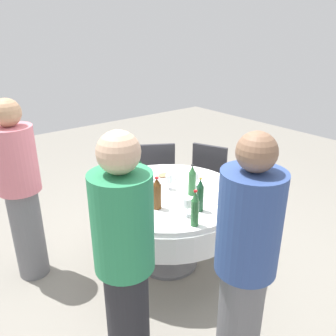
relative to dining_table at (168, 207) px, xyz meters
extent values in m
plane|color=gray|center=(0.00, 0.00, -0.59)|extent=(10.00, 10.00, 0.00)
cylinder|color=white|center=(0.00, 0.00, 0.13)|extent=(1.32, 1.32, 0.04)
cylinder|color=white|center=(0.00, 0.00, 0.00)|extent=(1.35, 1.35, 0.22)
cylinder|color=slate|center=(0.00, 0.00, -0.35)|extent=(0.14, 0.14, 0.48)
cylinder|color=slate|center=(0.00, 0.00, -0.58)|extent=(0.56, 0.56, 0.03)
cylinder|color=#194728|center=(-0.47, 0.01, 0.25)|extent=(0.06, 0.06, 0.20)
cone|color=#194728|center=(-0.47, 0.01, 0.37)|extent=(0.06, 0.06, 0.06)
cylinder|color=gold|center=(-0.47, 0.01, 0.41)|extent=(0.03, 0.03, 0.01)
cylinder|color=#194728|center=(-0.01, -0.41, 0.25)|extent=(0.06, 0.06, 0.21)
cone|color=#194728|center=(-0.01, -0.41, 0.39)|extent=(0.05, 0.05, 0.06)
cylinder|color=gold|center=(-0.01, -0.41, 0.43)|extent=(0.02, 0.02, 0.01)
cylinder|color=#2D6B38|center=(0.13, -0.17, 0.25)|extent=(0.06, 0.06, 0.20)
cone|color=#2D6B38|center=(0.13, -0.17, 0.38)|extent=(0.06, 0.06, 0.06)
cylinder|color=black|center=(0.13, -0.17, 0.42)|extent=(0.03, 0.03, 0.01)
cylinder|color=#593314|center=(-0.25, -0.18, 0.25)|extent=(0.07, 0.07, 0.21)
cone|color=#593314|center=(-0.25, -0.18, 0.38)|extent=(0.06, 0.06, 0.05)
cylinder|color=red|center=(-0.25, -0.18, 0.41)|extent=(0.03, 0.03, 0.01)
cylinder|color=#2D6B38|center=(-0.19, -0.55, 0.25)|extent=(0.06, 0.06, 0.20)
cone|color=#2D6B38|center=(-0.19, -0.55, 0.39)|extent=(0.05, 0.05, 0.07)
cylinder|color=red|center=(-0.19, -0.55, 0.42)|extent=(0.03, 0.03, 0.01)
cylinder|color=#194728|center=(-0.09, 0.33, 0.25)|extent=(0.07, 0.07, 0.20)
cone|color=#194728|center=(-0.09, 0.33, 0.38)|extent=(0.06, 0.06, 0.05)
cylinder|color=gold|center=(-0.09, 0.33, 0.41)|extent=(0.03, 0.03, 0.01)
cylinder|color=white|center=(0.25, -0.06, 0.15)|extent=(0.06, 0.06, 0.00)
cylinder|color=white|center=(0.25, -0.06, 0.19)|extent=(0.01, 0.01, 0.07)
cylinder|color=white|center=(0.25, -0.06, 0.25)|extent=(0.08, 0.08, 0.07)
cylinder|color=gold|center=(0.25, -0.06, 0.23)|extent=(0.06, 0.06, 0.03)
cylinder|color=white|center=(0.04, 0.04, 0.15)|extent=(0.06, 0.06, 0.00)
cylinder|color=white|center=(0.04, 0.04, 0.19)|extent=(0.01, 0.01, 0.06)
cylinder|color=white|center=(0.04, 0.04, 0.25)|extent=(0.06, 0.06, 0.07)
cylinder|color=gold|center=(0.04, 0.04, 0.23)|extent=(0.05, 0.05, 0.03)
cylinder|color=white|center=(-0.15, -0.42, 0.15)|extent=(0.06, 0.06, 0.00)
cylinder|color=white|center=(-0.15, -0.42, 0.19)|extent=(0.01, 0.01, 0.08)
cylinder|color=white|center=(-0.15, -0.42, 0.27)|extent=(0.07, 0.07, 0.07)
cylinder|color=maroon|center=(-0.15, -0.42, 0.25)|extent=(0.06, 0.06, 0.03)
cylinder|color=white|center=(-0.15, 0.14, 0.16)|extent=(0.25, 0.25, 0.02)
cylinder|color=white|center=(0.16, 0.26, 0.16)|extent=(0.24, 0.24, 0.02)
ellipsoid|color=tan|center=(0.16, 0.26, 0.18)|extent=(0.11, 0.10, 0.02)
cylinder|color=white|center=(0.26, -0.41, 0.16)|extent=(0.21, 0.21, 0.02)
cube|color=silver|center=(-0.03, -0.21, 0.15)|extent=(0.15, 0.13, 0.00)
cube|color=white|center=(-0.45, 0.21, 0.16)|extent=(0.17, 0.17, 0.02)
cylinder|color=#26262B|center=(-0.88, -0.71, -0.18)|extent=(0.26, 0.26, 0.82)
cylinder|color=#2D8C59|center=(-0.88, -0.71, 0.51)|extent=(0.34, 0.34, 0.57)
sphere|color=#D8AD8C|center=(-0.88, -0.71, 0.91)|extent=(0.23, 0.23, 0.23)
cylinder|color=slate|center=(-1.05, 0.64, -0.18)|extent=(0.26, 0.26, 0.83)
cylinder|color=#D8727F|center=(-1.05, 0.64, 0.51)|extent=(0.34, 0.34, 0.54)
sphere|color=tan|center=(-1.05, 0.64, 0.89)|extent=(0.22, 0.22, 0.22)
cylinder|color=slate|center=(-0.38, -1.16, -0.17)|extent=(0.26, 0.26, 0.83)
cylinder|color=#334C8C|center=(-0.38, -1.16, 0.53)|extent=(0.34, 0.34, 0.58)
sphere|color=#8C664C|center=(-0.38, -1.16, 0.93)|extent=(0.21, 0.21, 0.21)
cube|color=#2D2D33|center=(0.58, 0.96, -0.14)|extent=(0.55, 0.55, 0.04)
cube|color=#2D2D33|center=(0.48, 0.80, 0.07)|extent=(0.36, 0.24, 0.42)
cylinder|color=gray|center=(0.81, 1.01, -0.38)|extent=(0.03, 0.03, 0.43)
cylinder|color=gray|center=(0.52, 1.19, -0.38)|extent=(0.03, 0.03, 0.43)
cylinder|color=gray|center=(0.63, 0.72, -0.38)|extent=(0.03, 0.03, 0.43)
cylinder|color=gray|center=(0.34, 0.90, -0.38)|extent=(0.03, 0.03, 0.43)
cube|color=#2D2D33|center=(1.08, 0.48, -0.14)|extent=(0.53, 0.53, 0.04)
cube|color=#2D2D33|center=(0.91, 0.40, 0.07)|extent=(0.20, 0.38, 0.42)
cylinder|color=gray|center=(1.30, 0.39, -0.38)|extent=(0.03, 0.03, 0.43)
cylinder|color=gray|center=(1.17, 0.70, -0.38)|extent=(0.03, 0.03, 0.43)
cylinder|color=gray|center=(0.99, 0.25, -0.38)|extent=(0.03, 0.03, 0.43)
cylinder|color=gray|center=(0.86, 0.56, -0.38)|extent=(0.03, 0.03, 0.43)
camera|label=1|loc=(-1.67, -2.10, 1.47)|focal=36.45mm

